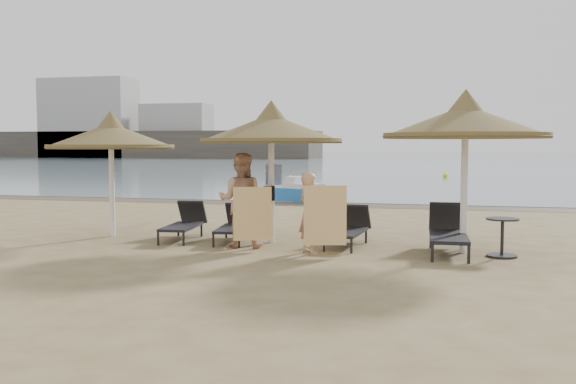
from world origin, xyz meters
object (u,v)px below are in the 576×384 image
lounger_far_right (448,231)px  palapa_center (271,129)px  lounger_near_left (235,224)px  person_left (241,193)px  palapa_right (465,123)px  palapa_left (111,137)px  person_right (309,206)px  side_table (502,239)px  pedal_boat (303,192)px  lounger_far_left (185,222)px  lounger_near_right (349,228)px

lounger_far_right → palapa_center: bearing=171.2°
lounger_near_left → person_left: person_left is taller
palapa_center → palapa_right: palapa_right is taller
palapa_left → person_right: (4.77, -1.16, -1.34)m
person_left → person_right: bearing=157.6°
palapa_center → person_right: size_ratio=1.67×
palapa_left → side_table: palapa_left is taller
pedal_boat → lounger_near_left: bearing=-61.5°
palapa_left → palapa_right: (7.60, -0.33, 0.24)m
lounger_far_left → side_table: bearing=-12.2°
lounger_far_right → pedal_boat: lounger_far_right is taller
palapa_right → side_table: size_ratio=4.38×
person_left → pedal_boat: person_left is taller
lounger_near_right → person_right: bearing=-111.6°
lounger_far_left → lounger_far_right: size_ratio=0.88×
palapa_center → lounger_near_right: 2.60m
lounger_far_left → pedal_boat: size_ratio=0.83×
person_left → pedal_boat: 10.53m
pedal_boat → lounger_near_right: bearing=-47.4°
lounger_near_right → lounger_near_left: bearing=-175.8°
palapa_right → lounger_far_right: size_ratio=1.50×
lounger_near_left → lounger_far_right: 4.46m
person_left → lounger_far_right: bearing=177.7°
palapa_right → lounger_near_left: size_ratio=1.74×
person_left → pedal_boat: size_ratio=0.99×
lounger_near_left → lounger_near_right: size_ratio=0.99×
palapa_left → palapa_center: 3.71m
palapa_left → person_left: palapa_left is taller
side_table → person_left: 5.05m
lounger_near_right → palapa_left: bearing=-175.1°
lounger_near_left → lounger_far_right: bearing=-13.9°
lounger_near_right → pedal_boat: (-3.14, 9.67, -0.03)m
palapa_center → side_table: palapa_center is taller
palapa_left → lounger_far_right: bearing=-3.2°
palapa_right → side_table: (0.68, -0.33, -2.14)m
lounger_far_right → pedal_boat: bearing=114.3°
palapa_left → side_table: 8.52m
lounger_near_right → lounger_far_right: 2.01m
lounger_far_left → lounger_near_left: bearing=-5.5°
lounger_far_left → lounger_far_right: (5.59, -0.44, 0.05)m
palapa_left → side_table: size_ratio=3.96×
lounger_near_left → person_left: bearing=-71.2°
person_right → pedal_boat: bearing=-31.7°
palapa_center → lounger_far_left: palapa_center is taller
lounger_far_right → lounger_near_right: bearing=165.2°
lounger_near_left → person_left: (0.41, -0.80, 0.75)m
lounger_near_left → side_table: size_ratio=2.52×
lounger_far_right → side_table: lounger_far_right is taller
lounger_near_left → pedal_boat: (-0.67, 9.64, -0.02)m
lounger_near_right → person_left: 2.33m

